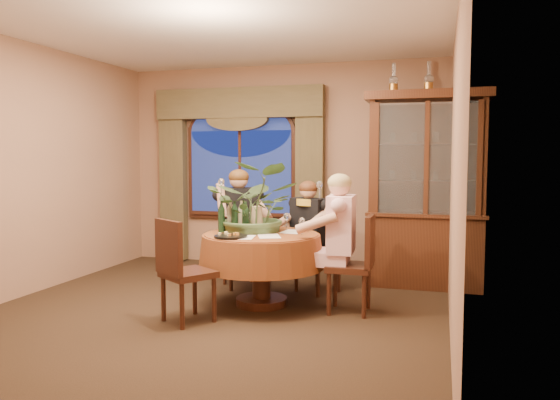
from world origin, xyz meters
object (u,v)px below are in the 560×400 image
(olive_bowl, at_px, (264,232))
(wine_bottle_5, at_px, (235,217))
(china_cabinet, at_px, (426,190))
(wine_bottle_1, at_px, (230,215))
(stoneware_vase, at_px, (257,219))
(wine_bottle_3, at_px, (243,215))
(oil_lamp_center, at_px, (429,76))
(centerpiece_plant, at_px, (257,173))
(wine_bottle_0, at_px, (222,217))
(chair_right, at_px, (349,264))
(wine_bottle_4, at_px, (241,216))
(dining_table, at_px, (261,269))
(person_back, at_px, (239,228))
(chair_back_right, at_px, (318,250))
(wine_bottle_2, at_px, (246,217))
(chair_back, at_px, (242,246))
(person_scarf, at_px, (309,235))
(chair_front_left, at_px, (188,271))
(oil_lamp_right, at_px, (465,75))
(person_pink, at_px, (341,242))
(oil_lamp_left, at_px, (394,78))

(olive_bowl, bearing_deg, wine_bottle_5, 179.22)
(china_cabinet, height_order, wine_bottle_1, china_cabinet)
(stoneware_vase, bearing_deg, wine_bottle_3, 170.53)
(oil_lamp_center, distance_m, centerpiece_plant, 2.33)
(wine_bottle_1, bearing_deg, wine_bottle_0, -104.46)
(chair_right, bearing_deg, wine_bottle_4, 88.36)
(dining_table, distance_m, centerpiece_plant, 1.01)
(person_back, bearing_deg, wine_bottle_0, 60.96)
(chair_back_right, relative_size, wine_bottle_0, 2.91)
(olive_bowl, bearing_deg, wine_bottle_1, 164.22)
(china_cabinet, bearing_deg, wine_bottle_2, -142.46)
(chair_back, distance_m, person_scarf, 0.81)
(dining_table, xyz_separation_m, person_back, (-0.52, 0.70, 0.32))
(person_scarf, bearing_deg, wine_bottle_0, 70.40)
(wine_bottle_4, bearing_deg, stoneware_vase, 34.63)
(china_cabinet, relative_size, person_back, 1.64)
(chair_back, distance_m, chair_front_left, 1.43)
(olive_bowl, bearing_deg, wine_bottle_3, 149.78)
(chair_right, bearing_deg, wine_bottle_0, 91.90)
(wine_bottle_5, bearing_deg, oil_lamp_right, 30.16)
(chair_back, relative_size, wine_bottle_0, 2.91)
(china_cabinet, bearing_deg, wine_bottle_5, -144.87)
(china_cabinet, height_order, stoneware_vase, china_cabinet)
(person_back, bearing_deg, wine_bottle_1, 66.43)
(china_cabinet, height_order, wine_bottle_5, china_cabinet)
(person_pink, bearing_deg, wine_bottle_1, 84.15)
(centerpiece_plant, bearing_deg, chair_right, -7.95)
(centerpiece_plant, bearing_deg, dining_table, -55.87)
(oil_lamp_left, distance_m, wine_bottle_3, 2.42)
(chair_right, distance_m, wine_bottle_3, 1.25)
(person_back, bearing_deg, china_cabinet, 159.93)
(person_pink, relative_size, wine_bottle_3, 4.17)
(chair_back, distance_m, wine_bottle_3, 0.73)
(chair_back, xyz_separation_m, wine_bottle_1, (0.10, -0.59, 0.44))
(olive_bowl, bearing_deg, chair_back, 125.57)
(dining_table, relative_size, wine_bottle_0, 3.92)
(china_cabinet, xyz_separation_m, chair_back_right, (-1.16, -0.61, -0.66))
(chair_front_left, height_order, wine_bottle_2, wine_bottle_2)
(centerpiece_plant, distance_m, wine_bottle_5, 0.52)
(oil_lamp_center, xyz_separation_m, wine_bottle_0, (-2.02, -1.37, -1.54))
(dining_table, bearing_deg, olive_bowl, -19.55)
(oil_lamp_center, relative_size, wine_bottle_5, 1.03)
(person_back, relative_size, wine_bottle_2, 4.23)
(china_cabinet, xyz_separation_m, chair_back, (-2.08, -0.63, -0.66))
(person_scarf, height_order, olive_bowl, person_scarf)
(oil_lamp_center, bearing_deg, chair_back_right, -152.20)
(oil_lamp_center, bearing_deg, stoneware_vase, -144.70)
(wine_bottle_2, distance_m, wine_bottle_5, 0.13)
(oil_lamp_center, bearing_deg, person_pink, -121.01)
(chair_back_right, xyz_separation_m, person_pink, (0.39, -0.67, 0.21))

